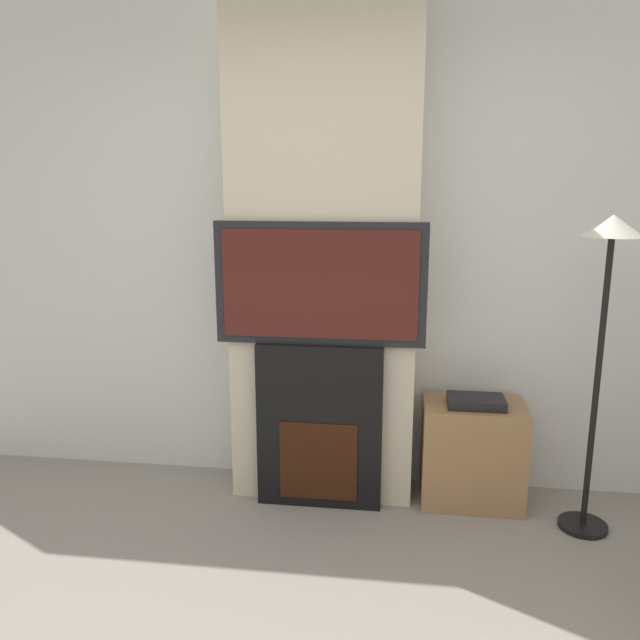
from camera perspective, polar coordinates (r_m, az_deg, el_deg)
The scene contains 6 objects.
wall_back at distance 3.50m, azimuth 0.76°, elevation 6.45°, with size 6.00×0.06×2.70m.
chimney_breast at distance 3.32m, azimuth 0.37°, elevation 6.11°, with size 0.98×0.32×2.70m.
fireplace at distance 3.38m, azimuth -0.00°, elevation -9.60°, with size 0.67×0.15×0.90m.
television at distance 3.17m, azimuth -0.01°, elevation 3.32°, with size 1.08×0.07×0.63m.
floor_lamp at distance 3.20m, azimuth 24.70°, elevation 2.27°, with size 0.27×0.27×1.58m.
media_stand at distance 3.55m, azimuth 13.75°, elevation -11.61°, with size 0.54×0.35×0.61m.
Camera 1 is at (0.41, -1.43, 1.72)m, focal length 35.00 mm.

